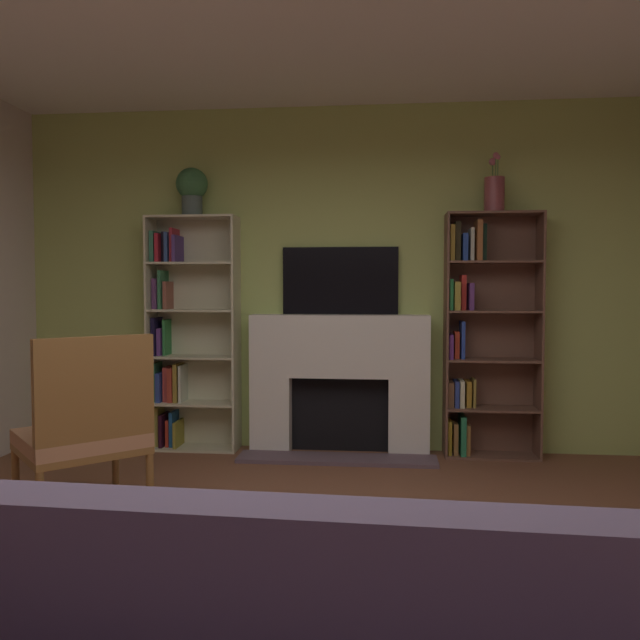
# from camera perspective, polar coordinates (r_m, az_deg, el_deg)

# --- Properties ---
(ground_plane) EXTENTS (6.78, 6.78, 0.00)m
(ground_plane) POSITION_cam_1_polar(r_m,az_deg,el_deg) (2.71, -2.69, -26.53)
(ground_plane) COLOR brown
(wall_back_accent) EXTENTS (5.45, 0.06, 2.83)m
(wall_back_accent) POSITION_cam_1_polar(r_m,az_deg,el_deg) (5.21, 1.92, 3.74)
(wall_back_accent) COLOR #AFC566
(wall_back_accent) RESTS_ON ground_plane
(fireplace) EXTENTS (1.55, 0.54, 1.12)m
(fireplace) POSITION_cam_1_polar(r_m,az_deg,el_deg) (5.11, 1.79, -5.41)
(fireplace) COLOR white
(fireplace) RESTS_ON ground_plane
(tv) EXTENTS (0.95, 0.06, 0.55)m
(tv) POSITION_cam_1_polar(r_m,az_deg,el_deg) (5.15, 1.87, 3.60)
(tv) COLOR black
(tv) RESTS_ON fireplace
(bookshelf_left) EXTENTS (0.74, 0.28, 1.93)m
(bookshelf_left) POSITION_cam_1_polar(r_m,az_deg,el_deg) (5.34, -12.20, -1.51)
(bookshelf_left) COLOR beige
(bookshelf_left) RESTS_ON ground_plane
(bookshelf_right) EXTENTS (0.74, 0.28, 1.93)m
(bookshelf_right) POSITION_cam_1_polar(r_m,az_deg,el_deg) (5.14, 14.42, -1.19)
(bookshelf_right) COLOR brown
(bookshelf_right) RESTS_ON ground_plane
(potted_plant) EXTENTS (0.26, 0.26, 0.39)m
(potted_plant) POSITION_cam_1_polar(r_m,az_deg,el_deg) (5.32, -11.60, 11.67)
(potted_plant) COLOR #455852
(potted_plant) RESTS_ON bookshelf_left
(vase_with_flowers) EXTENTS (0.16, 0.16, 0.46)m
(vase_with_flowers) POSITION_cam_1_polar(r_m,az_deg,el_deg) (5.14, 15.61, 11.08)
(vase_with_flowers) COLOR brown
(vase_with_flowers) RESTS_ON bookshelf_right
(armchair) EXTENTS (0.88, 0.88, 1.08)m
(armchair) POSITION_cam_1_polar(r_m,az_deg,el_deg) (3.83, -20.57, -9.25)
(armchair) COLOR brown
(armchair) RESTS_ON ground_plane
(coffee_table) EXTENTS (0.95, 0.46, 0.44)m
(coffee_table) POSITION_cam_1_polar(r_m,az_deg,el_deg) (2.11, -0.71, -23.93)
(coffee_table) COLOR brown
(coffee_table) RESTS_ON ground_plane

